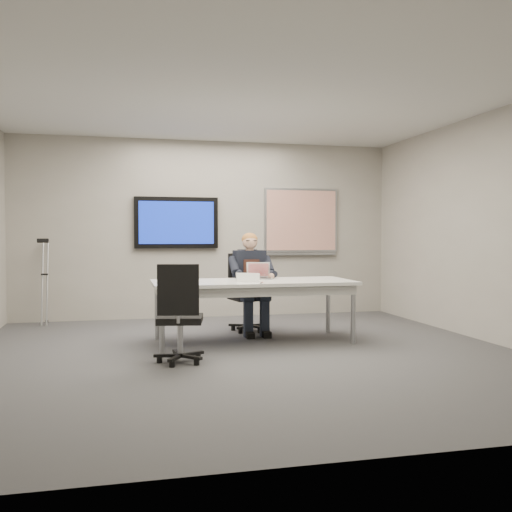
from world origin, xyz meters
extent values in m
cube|color=#3C3C3F|center=(0.00, 0.00, 0.00)|extent=(6.00, 6.00, 0.02)
cube|color=silver|center=(0.00, 0.00, 2.80)|extent=(6.00, 6.00, 0.02)
cube|color=#9A958B|center=(0.00, 3.00, 1.40)|extent=(6.00, 0.02, 2.80)
cube|color=#9A958B|center=(0.00, -3.00, 1.40)|extent=(6.00, 0.02, 2.80)
cube|color=#9A958B|center=(3.00, 0.00, 1.40)|extent=(0.02, 6.00, 2.80)
cube|color=white|center=(0.22, 0.74, 0.73)|extent=(2.42, 1.01, 0.04)
cube|color=beige|center=(0.22, 0.74, 0.65)|extent=(2.32, 0.91, 0.10)
cylinder|color=#95979D|center=(-0.91, 0.31, 0.35)|extent=(0.06, 0.06, 0.71)
cylinder|color=#95979D|center=(1.35, 0.31, 0.35)|extent=(0.06, 0.06, 0.71)
cylinder|color=#95979D|center=(-0.91, 1.16, 0.35)|extent=(0.06, 0.06, 0.71)
cylinder|color=#95979D|center=(1.35, 1.16, 0.35)|extent=(0.06, 0.06, 0.71)
cube|color=black|center=(-0.50, 2.95, 1.50)|extent=(1.30, 0.08, 0.80)
cube|color=navy|center=(-0.50, 2.90, 1.50)|extent=(1.16, 0.01, 0.66)
cube|color=#95979D|center=(1.55, 2.98, 1.55)|extent=(1.25, 0.04, 1.05)
cube|color=white|center=(1.55, 2.95, 1.55)|extent=(1.18, 0.01, 0.98)
cube|color=#95979D|center=(1.55, 2.94, 1.00)|extent=(1.18, 0.05, 0.04)
cylinder|color=#95979D|center=(0.34, 1.51, 0.28)|extent=(0.06, 0.06, 0.36)
cube|color=black|center=(0.34, 1.51, 0.46)|extent=(0.54, 0.54, 0.07)
cube|color=black|center=(0.30, 1.72, 0.79)|extent=(0.42, 0.13, 0.52)
cylinder|color=#95979D|center=(-0.76, -0.22, 0.27)|extent=(0.06, 0.06, 0.35)
cube|color=black|center=(-0.76, -0.22, 0.45)|extent=(0.52, 0.52, 0.07)
cube|color=black|center=(-0.80, -0.43, 0.76)|extent=(0.41, 0.12, 0.50)
cube|color=black|center=(0.34, 1.48, 0.81)|extent=(0.42, 0.26, 0.57)
cube|color=#361C16|center=(0.34, 1.35, 0.84)|extent=(0.22, 0.03, 0.27)
sphere|color=tan|center=(0.34, 1.45, 1.22)|extent=(0.21, 0.21, 0.21)
ellipsoid|color=brown|center=(0.34, 1.46, 1.25)|extent=(0.22, 0.22, 0.18)
cube|color=#A5A5A8|center=(0.36, 0.93, 0.76)|extent=(0.34, 0.28, 0.02)
cube|color=black|center=(0.36, 0.92, 0.76)|extent=(0.28, 0.21, 0.00)
cube|color=#A5A5A8|center=(0.36, 1.06, 0.86)|extent=(0.30, 0.15, 0.20)
cube|color=red|center=(0.36, 1.05, 0.86)|extent=(0.27, 0.13, 0.16)
cylinder|color=black|center=(0.23, 0.35, 0.75)|extent=(0.06, 0.12, 0.01)
camera|label=1|loc=(-1.34, -6.01, 1.29)|focal=40.00mm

